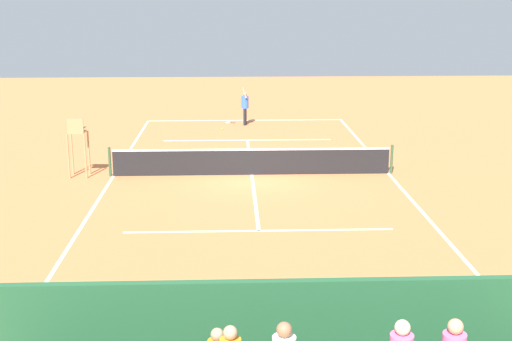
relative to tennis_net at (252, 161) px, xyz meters
The scene contains 9 objects.
ground_plane 0.50m from the tennis_net, ahead, with size 60.00×60.00×0.00m, color #D17542.
court_line_markings 0.50m from the tennis_net, 90.00° to the right, with size 10.10×22.20×0.01m.
tennis_net is the anchor object (origin of this frame).
backdrop_wall 14.01m from the tennis_net, 90.00° to the left, with size 18.00×0.16×2.00m, color #235633.
umpire_chair 6.25m from the tennis_net, ahead, with size 0.67×0.67×2.14m.
courtside_bench 13.70m from the tennis_net, 104.42° to the left, with size 1.80×0.40×0.93m.
tennis_player 9.74m from the tennis_net, 89.85° to the right, with size 0.40×0.55×1.93m.
tennis_racket 10.38m from the tennis_net, 85.17° to the right, with size 0.59×0.38×0.03m.
tennis_ball_near 8.73m from the tennis_net, 82.43° to the right, with size 0.07×0.07×0.07m, color #CCDB33.
Camera 1 is at (0.76, 23.99, 6.40)m, focal length 48.01 mm.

